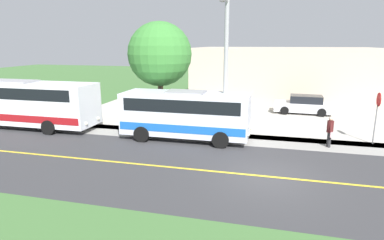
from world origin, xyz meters
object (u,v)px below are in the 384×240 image
Objects in this scene: shuttle_bus_front at (186,113)px; tree_curbside at (160,54)px; transit_bus_rear at (12,101)px; pedestrian_with_bags at (330,131)px; stop_sign at (377,109)px; parked_car_near at (304,105)px; street_light_pole at (225,65)px; commercial_building at (284,73)px.

tree_curbside is (-2.87, -2.54, 3.19)m from shuttle_bus_front.
pedestrian_with_bags is (-0.39, 19.88, -0.81)m from transit_bus_rear.
stop_sign is at bearing 84.25° from tree_curbside.
transit_bus_rear is at bearing -64.79° from parked_car_near.
parked_car_near is 0.65× the size of tree_curbside.
street_light_pole is (1.23, -8.17, 2.33)m from stop_sign.
transit_bus_rear reaches higher than stop_sign.
street_light_pole is at bearing 91.22° from transit_bus_rear.
commercial_building reaches higher than shuttle_bus_front.
transit_bus_rear is 24.45m from commercial_building.
shuttle_bus_front is 7.93m from pedestrian_with_bags.
shuttle_bus_front is 1.08× the size of tree_curbside.
pedestrian_with_bags is 6.64m from street_light_pole.
shuttle_bus_front is 11.63m from parked_car_near.
shuttle_bus_front is 3.53m from street_light_pole.
stop_sign is 15.99m from commercial_building.
transit_bus_rear is 14.42m from street_light_pole.
tree_curbside is at bearing -30.57° from commercial_building.
street_light_pole is 5.38m from tree_curbside.
commercial_building reaches higher than stop_sign.
stop_sign is 13.26m from tree_curbside.
pedestrian_with_bags is 0.58× the size of stop_sign.
tree_curbside is at bearing -138.47° from shuttle_bus_front.
tree_curbside is at bearing -103.18° from pedestrian_with_bags.
transit_bus_rear reaches higher than pedestrian_with_bags.
commercial_building is (-16.83, 17.72, 0.80)m from transit_bus_rear.
tree_curbside is at bearing -95.75° from stop_sign.
transit_bus_rear is 21.25m from parked_car_near.
shuttle_bus_front is 0.62× the size of transit_bus_rear.
shuttle_bus_front is 10.49m from stop_sign.
stop_sign is at bearing 93.91° from transit_bus_rear.
stop_sign is 0.37× the size of street_light_pole.
shuttle_bus_front is at bearing -38.50° from parked_car_near.
street_light_pole is 1.74× the size of parked_car_near.
shuttle_bus_front is at bearing 41.53° from tree_curbside.
transit_bus_rear is 2.64× the size of parked_car_near.
tree_curbside is (6.21, -9.76, 4.06)m from parked_car_near.
parked_car_near is (-8.66, -0.67, -0.20)m from pedestrian_with_bags.
commercial_building is (-16.44, -2.16, 1.62)m from pedestrian_with_bags.
tree_curbside is 0.39× the size of commercial_building.
stop_sign is 8.24m from parked_car_near.
street_light_pole is (-0.34, 2.19, 2.75)m from shuttle_bus_front.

